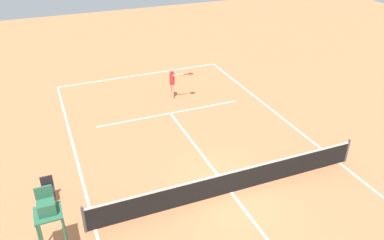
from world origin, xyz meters
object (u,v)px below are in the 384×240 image
(courtside_chair_mid, at_px, (48,188))
(umpire_chair, at_px, (48,212))
(player_serving, at_px, (173,80))
(tennis_ball, at_px, (156,111))

(courtside_chair_mid, bearing_deg, umpire_chair, 89.40)
(player_serving, height_order, umpire_chair, umpire_chair)
(tennis_ball, height_order, umpire_chair, umpire_chair)
(umpire_chair, distance_m, courtside_chair_mid, 2.86)
(tennis_ball, bearing_deg, courtside_chair_mid, 41.92)
(tennis_ball, bearing_deg, umpire_chair, 53.59)
(umpire_chair, bearing_deg, courtside_chair_mid, -90.60)
(umpire_chair, xyz_separation_m, courtside_chair_mid, (-0.03, -2.65, -1.07))
(courtside_chair_mid, bearing_deg, tennis_ball, -138.08)
(umpire_chair, bearing_deg, player_serving, -128.29)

